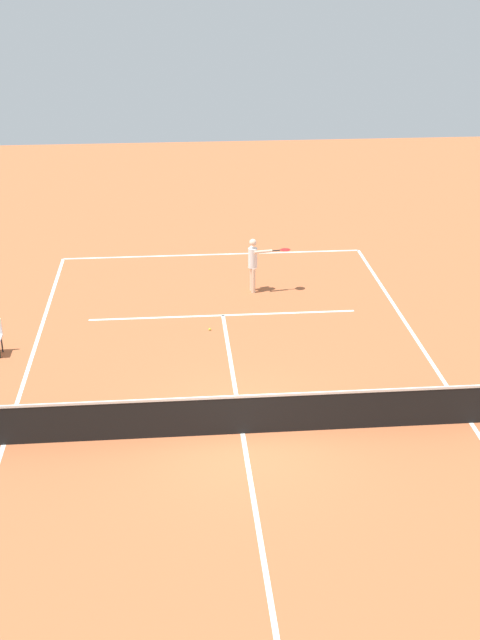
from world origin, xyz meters
name	(u,v)px	position (x,y,z in m)	size (l,w,h in m)	color
ground_plane	(243,433)	(0.00, 0.00, 0.00)	(60.00, 60.00, 0.00)	#B76038
court_lines	(243,433)	(0.00, 0.00, 0.00)	(10.39, 23.28, 0.01)	white
tennis_net	(243,414)	(0.00, 0.00, 0.50)	(10.99, 0.10, 1.07)	#4C4C51
player_serving	(254,260)	(-1.09, -8.13, 1.02)	(1.31, 0.45, 1.71)	beige
tennis_ball	(210,329)	(0.44, -5.39, 0.03)	(0.07, 0.07, 0.07)	#CCE033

